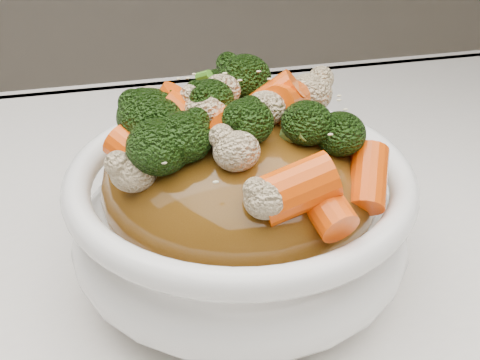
{
  "coord_description": "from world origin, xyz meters",
  "views": [
    {
      "loc": [
        -0.05,
        -0.34,
        1.07
      ],
      "look_at": [
        0.04,
        0.03,
        0.83
      ],
      "focal_mm": 50.0,
      "sensor_mm": 36.0,
      "label": 1
    }
  ],
  "objects": [
    {
      "name": "bowl",
      "position": [
        0.04,
        0.03,
        0.8
      ],
      "size": [
        0.26,
        0.26,
        0.09
      ],
      "primitive_type": null,
      "rotation": [
        0.0,
        0.0,
        -0.09
      ],
      "color": "white",
      "rests_on": "tablecloth"
    },
    {
      "name": "cauliflower",
      "position": [
        0.04,
        0.03,
        0.89
      ],
      "size": [
        0.2,
        0.2,
        0.04
      ],
      "primitive_type": null,
      "rotation": [
        0.0,
        0.0,
        -0.09
      ],
      "color": "beige",
      "rests_on": "sauce_base"
    },
    {
      "name": "sauce_base",
      "position": [
        0.04,
        0.03,
        0.83
      ],
      "size": [
        0.2,
        0.2,
        0.1
      ],
      "primitive_type": "ellipsoid",
      "rotation": [
        0.0,
        0.0,
        -0.09
      ],
      "color": "#5D380F",
      "rests_on": "bowl"
    },
    {
      "name": "scallions",
      "position": [
        0.04,
        0.03,
        0.9
      ],
      "size": [
        0.15,
        0.15,
        0.02
      ],
      "primitive_type": null,
      "rotation": [
        0.0,
        0.0,
        -0.09
      ],
      "color": "#43891F",
      "rests_on": "sauce_base"
    },
    {
      "name": "sesame_seeds",
      "position": [
        0.04,
        0.03,
        0.9
      ],
      "size": [
        0.18,
        0.18,
        0.01
      ],
      "primitive_type": null,
      "rotation": [
        0.0,
        0.0,
        -0.09
      ],
      "color": "beige",
      "rests_on": "sauce_base"
    },
    {
      "name": "tablecloth",
      "position": [
        0.0,
        0.0,
        0.73
      ],
      "size": [
        1.2,
        0.8,
        0.04
      ],
      "primitive_type": "cube",
      "color": "white",
      "rests_on": "dining_table"
    },
    {
      "name": "broccoli",
      "position": [
        0.04,
        0.03,
        0.9
      ],
      "size": [
        0.2,
        0.2,
        0.05
      ],
      "primitive_type": null,
      "rotation": [
        0.0,
        0.0,
        -0.09
      ],
      "color": "black",
      "rests_on": "sauce_base"
    },
    {
      "name": "carrots",
      "position": [
        0.04,
        0.03,
        0.9
      ],
      "size": [
        0.2,
        0.2,
        0.05
      ],
      "primitive_type": null,
      "rotation": [
        0.0,
        0.0,
        -0.09
      ],
      "color": "#F95208",
      "rests_on": "sauce_base"
    }
  ]
}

